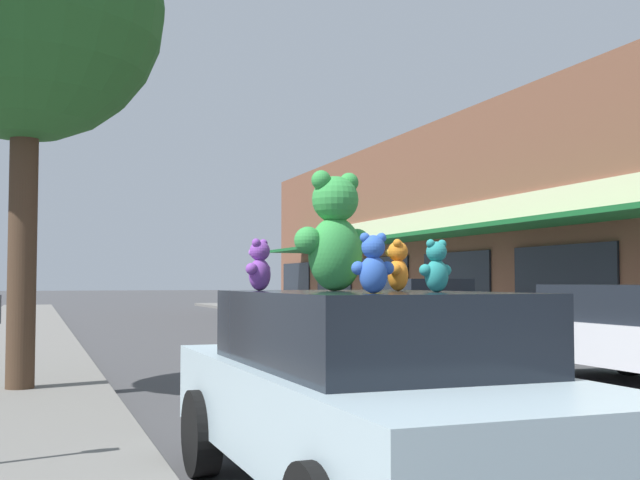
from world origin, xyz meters
The scene contains 9 objects.
plush_art_car centered at (-3.12, -0.03, 0.77)m, with size 1.92×4.30×1.45m.
teddy_bear_giant centered at (-3.21, 0.34, 1.86)m, with size 0.65×0.43×0.85m.
teddy_bear_teal centered at (-2.82, -0.44, 1.61)m, with size 0.25×0.17×0.34m.
teddy_bear_orange centered at (-2.76, 0.27, 1.63)m, with size 0.22×0.28×0.37m.
teddy_bear_blue centered at (-3.39, -0.76, 1.61)m, with size 0.26×0.17×0.35m.
teddy_bear_purple centered at (-3.65, 0.77, 1.63)m, with size 0.26×0.26×0.39m.
teddy_bear_yellow centered at (-2.98, 0.17, 1.55)m, with size 0.13×0.16×0.22m.
parked_car_far_right centered at (2.99, 11.44, 0.83)m, with size 1.90×4.48×1.57m.
street_tree centered at (-5.38, 6.06, 5.11)m, with size 3.59×3.59×6.79m.
Camera 1 is at (-5.22, -4.99, 1.52)m, focal length 45.00 mm.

